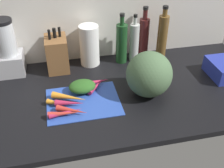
{
  "coord_description": "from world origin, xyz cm",
  "views": [
    {
      "loc": [
        -26.21,
        -113.2,
        85.16
      ],
      "look_at": [
        -3.24,
        -8.55,
        9.89
      ],
      "focal_mm": 43.7,
      "sensor_mm": 36.0,
      "label": 1
    }
  ],
  "objects_px": {
    "winter_squash": "(149,74)",
    "bottle_3": "(162,37)",
    "carrot_2": "(72,110)",
    "carrot_3": "(63,114)",
    "bottle_2": "(144,37)",
    "carrot_1": "(96,86)",
    "paper_towel_roll": "(89,45)",
    "carrot_5": "(96,82)",
    "blender_appliance": "(8,51)",
    "bottle_1": "(134,42)",
    "knife_block": "(57,54)",
    "carrot_7": "(69,97)",
    "cutting_board": "(83,101)",
    "bottle_0": "(122,43)",
    "carrot_6": "(57,103)",
    "carrot_0": "(66,113)",
    "carrot_4": "(69,103)"
  },
  "relations": [
    {
      "from": "carrot_1",
      "to": "knife_block",
      "type": "xyz_separation_m",
      "value": [
        -0.18,
        0.26,
        0.08
      ]
    },
    {
      "from": "cutting_board",
      "to": "paper_towel_roll",
      "type": "xyz_separation_m",
      "value": [
        0.09,
        0.36,
        0.12
      ]
    },
    {
      "from": "knife_block",
      "to": "blender_appliance",
      "type": "distance_m",
      "value": 0.26
    },
    {
      "from": "carrot_7",
      "to": "blender_appliance",
      "type": "distance_m",
      "value": 0.46
    },
    {
      "from": "carrot_4",
      "to": "bottle_3",
      "type": "bearing_deg",
      "value": 31.04
    },
    {
      "from": "cutting_board",
      "to": "carrot_0",
      "type": "height_order",
      "value": "carrot_0"
    },
    {
      "from": "carrot_4",
      "to": "bottle_1",
      "type": "distance_m",
      "value": 0.58
    },
    {
      "from": "blender_appliance",
      "to": "cutting_board",
      "type": "bearing_deg",
      "value": -44.69
    },
    {
      "from": "carrot_2",
      "to": "bottle_3",
      "type": "height_order",
      "value": "bottle_3"
    },
    {
      "from": "cutting_board",
      "to": "knife_block",
      "type": "height_order",
      "value": "knife_block"
    },
    {
      "from": "paper_towel_roll",
      "to": "winter_squash",
      "type": "bearing_deg",
      "value": -56.27
    },
    {
      "from": "carrot_7",
      "to": "carrot_5",
      "type": "bearing_deg",
      "value": 34.1
    },
    {
      "from": "bottle_1",
      "to": "bottle_3",
      "type": "xyz_separation_m",
      "value": [
        0.17,
        -0.02,
        0.02
      ]
    },
    {
      "from": "paper_towel_roll",
      "to": "carrot_1",
      "type": "bearing_deg",
      "value": -92.41
    },
    {
      "from": "carrot_6",
      "to": "bottle_3",
      "type": "xyz_separation_m",
      "value": [
        0.66,
        0.34,
        0.12
      ]
    },
    {
      "from": "carrot_1",
      "to": "carrot_3",
      "type": "height_order",
      "value": "same"
    },
    {
      "from": "carrot_1",
      "to": "bottle_3",
      "type": "bearing_deg",
      "value": 28.92
    },
    {
      "from": "carrot_1",
      "to": "paper_towel_roll",
      "type": "distance_m",
      "value": 0.29
    },
    {
      "from": "winter_squash",
      "to": "bottle_3",
      "type": "bearing_deg",
      "value": 59.92
    },
    {
      "from": "carrot_0",
      "to": "paper_towel_roll",
      "type": "relative_size",
      "value": 0.65
    },
    {
      "from": "carrot_2",
      "to": "bottle_2",
      "type": "height_order",
      "value": "bottle_2"
    },
    {
      "from": "carrot_3",
      "to": "bottle_2",
      "type": "bearing_deg",
      "value": 42.23
    },
    {
      "from": "bottle_0",
      "to": "carrot_6",
      "type": "bearing_deg",
      "value": -138.93
    },
    {
      "from": "carrot_2",
      "to": "carrot_3",
      "type": "bearing_deg",
      "value": -161.55
    },
    {
      "from": "carrot_4",
      "to": "knife_block",
      "type": "height_order",
      "value": "knife_block"
    },
    {
      "from": "bottle_1",
      "to": "carrot_4",
      "type": "bearing_deg",
      "value": -138.75
    },
    {
      "from": "winter_squash",
      "to": "carrot_1",
      "type": "bearing_deg",
      "value": 161.09
    },
    {
      "from": "paper_towel_roll",
      "to": "bottle_1",
      "type": "height_order",
      "value": "bottle_1"
    },
    {
      "from": "carrot_3",
      "to": "bottle_3",
      "type": "xyz_separation_m",
      "value": [
        0.63,
        0.43,
        0.12
      ]
    },
    {
      "from": "carrot_2",
      "to": "carrot_5",
      "type": "height_order",
      "value": "carrot_5"
    },
    {
      "from": "carrot_1",
      "to": "bottle_1",
      "type": "distance_m",
      "value": 0.4
    },
    {
      "from": "knife_block",
      "to": "carrot_1",
      "type": "bearing_deg",
      "value": -55.21
    },
    {
      "from": "bottle_0",
      "to": "carrot_4",
      "type": "bearing_deg",
      "value": -133.13
    },
    {
      "from": "carrot_0",
      "to": "carrot_6",
      "type": "bearing_deg",
      "value": 114.65
    },
    {
      "from": "carrot_0",
      "to": "carrot_1",
      "type": "relative_size",
      "value": 1.22
    },
    {
      "from": "carrot_3",
      "to": "bottle_3",
      "type": "relative_size",
      "value": 0.42
    },
    {
      "from": "bottle_0",
      "to": "bottle_3",
      "type": "relative_size",
      "value": 0.91
    },
    {
      "from": "winter_squash",
      "to": "bottle_0",
      "type": "xyz_separation_m",
      "value": [
        -0.05,
        0.35,
        0.01
      ]
    },
    {
      "from": "knife_block",
      "to": "bottle_2",
      "type": "distance_m",
      "value": 0.53
    },
    {
      "from": "carrot_3",
      "to": "blender_appliance",
      "type": "xyz_separation_m",
      "value": [
        -0.26,
        0.45,
        0.12
      ]
    },
    {
      "from": "bottle_1",
      "to": "knife_block",
      "type": "bearing_deg",
      "value": -179.09
    },
    {
      "from": "winter_squash",
      "to": "paper_towel_roll",
      "type": "distance_m",
      "value": 0.44
    },
    {
      "from": "carrot_5",
      "to": "carrot_6",
      "type": "relative_size",
      "value": 1.37
    },
    {
      "from": "carrot_4",
      "to": "carrot_7",
      "type": "relative_size",
      "value": 0.78
    },
    {
      "from": "paper_towel_roll",
      "to": "cutting_board",
      "type": "bearing_deg",
      "value": -103.99
    },
    {
      "from": "carrot_2",
      "to": "winter_squash",
      "type": "relative_size",
      "value": 0.64
    },
    {
      "from": "bottle_1",
      "to": "bottle_2",
      "type": "xyz_separation_m",
      "value": [
        0.07,
        0.04,
        0.01
      ]
    },
    {
      "from": "carrot_1",
      "to": "carrot_6",
      "type": "bearing_deg",
      "value": -155.54
    },
    {
      "from": "carrot_5",
      "to": "blender_appliance",
      "type": "relative_size",
      "value": 0.43
    },
    {
      "from": "carrot_2",
      "to": "winter_squash",
      "type": "xyz_separation_m",
      "value": [
        0.4,
        0.08,
        0.09
      ]
    }
  ]
}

